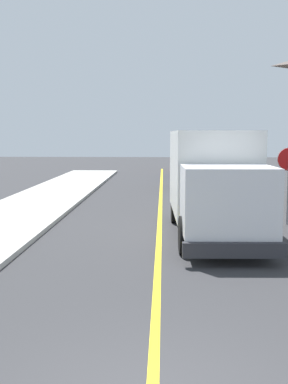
# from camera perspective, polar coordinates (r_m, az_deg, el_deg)

# --- Properties ---
(centre_line_yellow) EXTENTS (0.16, 56.00, 0.01)m
(centre_line_yellow) POSITION_cam_1_polar(r_m,az_deg,el_deg) (15.47, 1.80, -4.73)
(centre_line_yellow) COLOR gold
(centre_line_yellow) RESTS_ON ground
(box_truck) EXTENTS (2.60, 7.24, 3.20)m
(box_truck) POSITION_cam_1_polar(r_m,az_deg,el_deg) (15.11, 8.14, 1.68)
(box_truck) COLOR silver
(box_truck) RESTS_ON ground
(parked_car_near) EXTENTS (1.96, 4.46, 1.67)m
(parked_car_near) POSITION_cam_1_polar(r_m,az_deg,el_deg) (22.06, 8.18, 0.75)
(parked_car_near) COLOR silver
(parked_car_near) RESTS_ON ground
(parked_car_mid) EXTENTS (2.00, 4.48, 1.67)m
(parked_car_mid) POSITION_cam_1_polar(r_m,az_deg,el_deg) (28.38, 5.95, 2.13)
(parked_car_mid) COLOR black
(parked_car_mid) RESTS_ON ground
(parked_car_far) EXTENTS (1.83, 4.41, 1.67)m
(parked_car_far) POSITION_cam_1_polar(r_m,az_deg,el_deg) (34.86, 4.96, 3.01)
(parked_car_far) COLOR #2D4793
(parked_car_far) RESTS_ON ground
(parked_car_furthest) EXTENTS (1.96, 4.46, 1.67)m
(parked_car_furthest) POSITION_cam_1_polar(r_m,az_deg,el_deg) (41.44, 5.56, 3.61)
(parked_car_furthest) COLOR maroon
(parked_car_furthest) RESTS_ON ground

